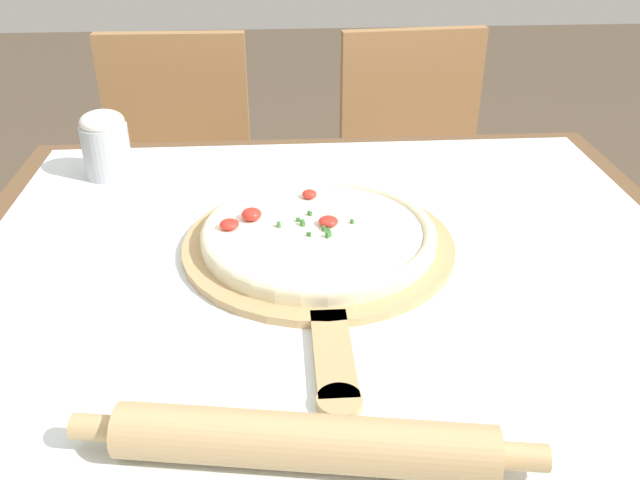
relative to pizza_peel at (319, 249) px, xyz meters
The scene contains 8 objects.
dining_table 0.13m from the pizza_peel, 56.51° to the right, with size 1.13×1.02×0.74m.
towel_cloth 0.04m from the pizza_peel, 56.51° to the right, with size 1.05×0.94×0.00m.
pizza_peel is the anchor object (origin of this frame).
pizza 0.02m from the pizza_peel, 92.29° to the left, with size 0.35×0.35×0.04m.
rolling_pin 0.40m from the pizza_peel, 95.89° to the right, with size 0.45×0.11×0.05m.
chair_left 0.91m from the pizza_peel, 111.71° to the left, with size 0.41×0.41×0.87m.
chair_right 0.90m from the pizza_peel, 68.85° to the left, with size 0.43×0.43×0.87m.
flour_cup 0.48m from the pizza_peel, 139.95° to the left, with size 0.08×0.08×0.12m.
Camera 1 is at (-0.08, -0.82, 1.25)m, focal length 38.00 mm.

